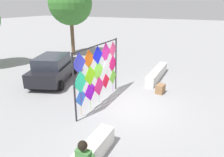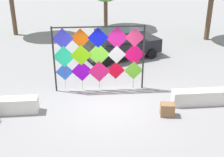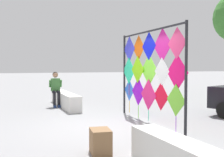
{
  "view_description": "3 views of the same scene",
  "coord_description": "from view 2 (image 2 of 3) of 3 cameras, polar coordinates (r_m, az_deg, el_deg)",
  "views": [
    {
      "loc": [
        -7.54,
        -2.77,
        4.27
      ],
      "look_at": [
        -0.17,
        0.75,
        1.28
      ],
      "focal_mm": 32.44,
      "sensor_mm": 36.0,
      "label": 1
    },
    {
      "loc": [
        -0.68,
        -9.78,
        5.55
      ],
      "look_at": [
        0.23,
        0.17,
        1.03
      ],
      "focal_mm": 47.5,
      "sensor_mm": 36.0,
      "label": 2
    },
    {
      "loc": [
        7.05,
        -2.65,
        1.67
      ],
      "look_at": [
        -0.7,
        0.44,
        1.29
      ],
      "focal_mm": 44.92,
      "sensor_mm": 36.0,
      "label": 3
    }
  ],
  "objects": [
    {
      "name": "ground",
      "position": [
        11.26,
        -1.11,
        -5.18
      ],
      "size": [
        120.0,
        120.0,
        0.0
      ],
      "primitive_type": "plane",
      "color": "gray"
    },
    {
      "name": "plaza_ledge_right",
      "position": [
        11.99,
        19.8,
        -3.26
      ],
      "size": [
        3.56,
        0.47,
        0.57
      ],
      "primitive_type": "cube",
      "color": "silver",
      "rests_on": "ground"
    },
    {
      "name": "kite_display_rack",
      "position": [
        11.86,
        -2.55,
        4.9
      ],
      "size": [
        3.73,
        0.11,
        2.8
      ],
      "color": "#232328",
      "rests_on": "ground"
    },
    {
      "name": "parked_car",
      "position": [
        15.81,
        1.76,
        6.78
      ],
      "size": [
        4.33,
        2.96,
        1.55
      ],
      "color": "black",
      "rests_on": "ground"
    },
    {
      "name": "cardboard_box_large",
      "position": [
        10.71,
        10.59,
        -5.89
      ],
      "size": [
        0.54,
        0.43,
        0.47
      ],
      "primitive_type": "cube",
      "rotation": [
        0.0,
        0.0,
        -0.15
      ],
      "color": "olive",
      "rests_on": "ground"
    }
  ]
}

